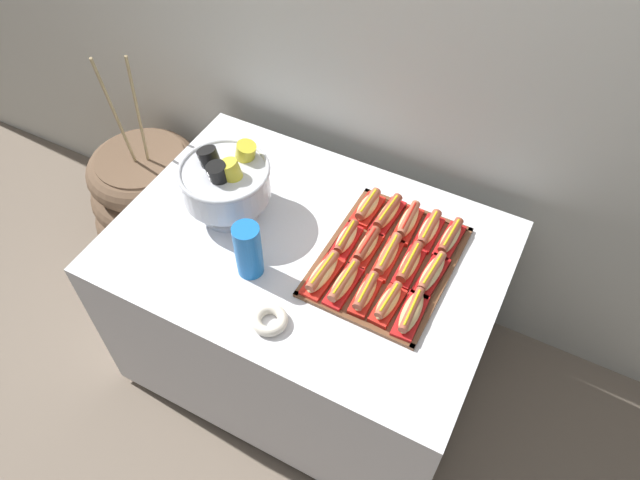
{
  "coord_description": "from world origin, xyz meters",
  "views": [
    {
      "loc": [
        0.62,
        -1.09,
        2.3
      ],
      "look_at": [
        0.05,
        0.01,
        0.82
      ],
      "focal_mm": 33.35,
      "sensor_mm": 36.0,
      "label": 1
    }
  ],
  "objects_px": {
    "serving_tray": "(387,261)",
    "hot_dog_8": "(409,264)",
    "hot_dog_0": "(323,274)",
    "hot_dog_9": "(431,274)",
    "hot_dog_1": "(344,283)",
    "hot_dog_4": "(411,313)",
    "buffet_table": "(308,306)",
    "punch_bowl": "(226,181)",
    "cup_stack": "(248,250)",
    "hot_dog_3": "(388,303)",
    "hot_dog_7": "(388,256)",
    "donut": "(270,320)",
    "hot_dog_5": "(346,239)",
    "hot_dog_11": "(388,214)",
    "hot_dog_12": "(408,222)",
    "hot_dog_2": "(366,293)",
    "hot_dog_13": "(429,230)",
    "hot_dog_10": "(368,207)",
    "floor_vase": "(154,204)",
    "hot_dog_14": "(450,238)",
    "hot_dog_6": "(367,247)"
  },
  "relations": [
    {
      "from": "floor_vase",
      "to": "hot_dog_2",
      "type": "relative_size",
      "value": 7.22
    },
    {
      "from": "hot_dog_4",
      "to": "donut",
      "type": "relative_size",
      "value": 1.57
    },
    {
      "from": "cup_stack",
      "to": "donut",
      "type": "height_order",
      "value": "cup_stack"
    },
    {
      "from": "hot_dog_1",
      "to": "hot_dog_2",
      "type": "xyz_separation_m",
      "value": [
        0.07,
        -0.0,
        -0.0
      ]
    },
    {
      "from": "hot_dog_1",
      "to": "hot_dog_4",
      "type": "bearing_deg",
      "value": -0.86
    },
    {
      "from": "hot_dog_0",
      "to": "hot_dog_7",
      "type": "xyz_separation_m",
      "value": [
        0.15,
        0.16,
        -0.0
      ]
    },
    {
      "from": "hot_dog_7",
      "to": "punch_bowl",
      "type": "height_order",
      "value": "punch_bowl"
    },
    {
      "from": "buffet_table",
      "to": "punch_bowl",
      "type": "xyz_separation_m",
      "value": [
        -0.31,
        0.02,
        0.51
      ]
    },
    {
      "from": "hot_dog_2",
      "to": "hot_dog_9",
      "type": "height_order",
      "value": "hot_dog_2"
    },
    {
      "from": "buffet_table",
      "to": "hot_dog_1",
      "type": "relative_size",
      "value": 7.2
    },
    {
      "from": "hot_dog_6",
      "to": "hot_dog_8",
      "type": "bearing_deg",
      "value": -0.86
    },
    {
      "from": "hot_dog_0",
      "to": "punch_bowl",
      "type": "height_order",
      "value": "punch_bowl"
    },
    {
      "from": "hot_dog_4",
      "to": "hot_dog_5",
      "type": "distance_m",
      "value": 0.34
    },
    {
      "from": "hot_dog_12",
      "to": "donut",
      "type": "xyz_separation_m",
      "value": [
        -0.22,
        -0.54,
        -0.02
      ]
    },
    {
      "from": "buffet_table",
      "to": "hot_dog_13",
      "type": "bearing_deg",
      "value": 32.7
    },
    {
      "from": "hot_dog_11",
      "to": "hot_dog_3",
      "type": "bearing_deg",
      "value": -66.41
    },
    {
      "from": "hot_dog_0",
      "to": "hot_dog_9",
      "type": "xyz_separation_m",
      "value": [
        0.3,
        0.16,
        -0.0
      ]
    },
    {
      "from": "serving_tray",
      "to": "hot_dog_9",
      "type": "distance_m",
      "value": 0.15
    },
    {
      "from": "donut",
      "to": "hot_dog_7",
      "type": "bearing_deg",
      "value": 59.56
    },
    {
      "from": "hot_dog_14",
      "to": "donut",
      "type": "distance_m",
      "value": 0.66
    },
    {
      "from": "buffet_table",
      "to": "hot_dog_7",
      "type": "distance_m",
      "value": 0.48
    },
    {
      "from": "hot_dog_13",
      "to": "donut",
      "type": "height_order",
      "value": "hot_dog_13"
    },
    {
      "from": "cup_stack",
      "to": "hot_dog_3",
      "type": "bearing_deg",
      "value": 8.28
    },
    {
      "from": "buffet_table",
      "to": "hot_dog_1",
      "type": "height_order",
      "value": "hot_dog_1"
    },
    {
      "from": "buffet_table",
      "to": "serving_tray",
      "type": "xyz_separation_m",
      "value": [
        0.27,
        0.06,
        0.37
      ]
    },
    {
      "from": "hot_dog_5",
      "to": "donut",
      "type": "distance_m",
      "value": 0.38
    },
    {
      "from": "hot_dog_7",
      "to": "cup_stack",
      "type": "bearing_deg",
      "value": -148.41
    },
    {
      "from": "hot_dog_8",
      "to": "cup_stack",
      "type": "distance_m",
      "value": 0.51
    },
    {
      "from": "hot_dog_13",
      "to": "cup_stack",
      "type": "height_order",
      "value": "cup_stack"
    },
    {
      "from": "floor_vase",
      "to": "hot_dog_5",
      "type": "height_order",
      "value": "floor_vase"
    },
    {
      "from": "hot_dog_7",
      "to": "hot_dog_12",
      "type": "xyz_separation_m",
      "value": [
        0.0,
        0.16,
        0.0
      ]
    },
    {
      "from": "hot_dog_13",
      "to": "hot_dog_8",
      "type": "bearing_deg",
      "value": -90.86
    },
    {
      "from": "hot_dog_12",
      "to": "hot_dog_2",
      "type": "bearing_deg",
      "value": -90.86
    },
    {
      "from": "hot_dog_0",
      "to": "hot_dog_11",
      "type": "relative_size",
      "value": 0.99
    },
    {
      "from": "hot_dog_11",
      "to": "hot_dog_13",
      "type": "height_order",
      "value": "hot_dog_11"
    },
    {
      "from": "buffet_table",
      "to": "hot_dog_10",
      "type": "height_order",
      "value": "hot_dog_10"
    },
    {
      "from": "buffet_table",
      "to": "punch_bowl",
      "type": "bearing_deg",
      "value": 177.18
    },
    {
      "from": "serving_tray",
      "to": "hot_dog_6",
      "type": "bearing_deg",
      "value": 179.14
    },
    {
      "from": "serving_tray",
      "to": "hot_dog_8",
      "type": "bearing_deg",
      "value": -0.86
    },
    {
      "from": "hot_dog_5",
      "to": "hot_dog_8",
      "type": "distance_m",
      "value": 0.23
    },
    {
      "from": "hot_dog_14",
      "to": "hot_dog_11",
      "type": "bearing_deg",
      "value": 179.14
    },
    {
      "from": "serving_tray",
      "to": "hot_dog_7",
      "type": "relative_size",
      "value": 2.95
    },
    {
      "from": "floor_vase",
      "to": "hot_dog_12",
      "type": "height_order",
      "value": "floor_vase"
    },
    {
      "from": "buffet_table",
      "to": "hot_dog_7",
      "type": "height_order",
      "value": "hot_dog_7"
    },
    {
      "from": "hot_dog_14",
      "to": "hot_dog_8",
      "type": "bearing_deg",
      "value": -115.3
    },
    {
      "from": "hot_dog_5",
      "to": "hot_dog_10",
      "type": "relative_size",
      "value": 1.01
    },
    {
      "from": "floor_vase",
      "to": "punch_bowl",
      "type": "distance_m",
      "value": 0.93
    },
    {
      "from": "serving_tray",
      "to": "hot_dog_8",
      "type": "xyz_separation_m",
      "value": [
        0.07,
        -0.0,
        0.03
      ]
    },
    {
      "from": "hot_dog_4",
      "to": "hot_dog_11",
      "type": "xyz_separation_m",
      "value": [
        -0.22,
        0.33,
        0.0
      ]
    },
    {
      "from": "serving_tray",
      "to": "hot_dog_12",
      "type": "relative_size",
      "value": 3.07
    }
  ]
}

